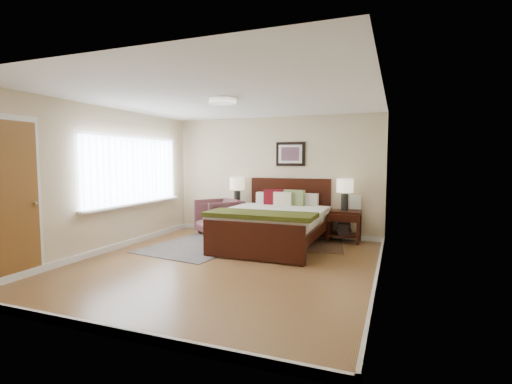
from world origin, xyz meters
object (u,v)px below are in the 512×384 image
at_px(rug_persian, 202,245).
at_px(lamp_right, 345,189).
at_px(nightstand_right, 344,223).
at_px(lamp_left, 237,186).
at_px(armchair, 219,217).
at_px(bed, 274,217).
at_px(nightstand_left, 237,212).

bearing_deg(rug_persian, lamp_right, 35.38).
bearing_deg(nightstand_right, lamp_left, 179.69).
bearing_deg(armchair, rug_persian, -43.93).
relative_size(bed, nightstand_left, 3.65).
bearing_deg(bed, armchair, 158.05).
bearing_deg(armchair, lamp_right, 45.15).
distance_m(nightstand_left, rug_persian, 1.35).
relative_size(bed, lamp_right, 3.64).
relative_size(nightstand_right, lamp_right, 1.02).
distance_m(bed, lamp_right, 1.52).
relative_size(bed, nightstand_right, 3.57).
height_order(lamp_left, lamp_right, lamp_right).
xyz_separation_m(bed, lamp_left, (-1.12, 0.86, 0.48)).
distance_m(bed, lamp_left, 1.50).
distance_m(nightstand_right, lamp_left, 2.37).
bearing_deg(armchair, lamp_left, 83.11).
relative_size(nightstand_left, armchair, 0.72).
bearing_deg(bed, nightstand_right, 36.41).
bearing_deg(nightstand_right, armchair, -173.82).
height_order(bed, lamp_left, lamp_left).
distance_m(lamp_right, armchair, 2.67).
distance_m(lamp_left, lamp_right, 2.28).
height_order(nightstand_right, rug_persian, nightstand_right).
xyz_separation_m(nightstand_left, armchair, (-0.30, -0.27, -0.10)).
xyz_separation_m(bed, rug_persian, (-1.29, -0.41, -0.54)).
distance_m(bed, rug_persian, 1.46).
xyz_separation_m(nightstand_left, lamp_left, (0.00, 0.02, 0.55)).
bearing_deg(armchair, nightstand_left, 80.95).
bearing_deg(nightstand_right, bed, -143.59).
relative_size(lamp_left, lamp_right, 1.00).
bearing_deg(rug_persian, nightstand_right, 35.15).
height_order(bed, armchair, bed).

